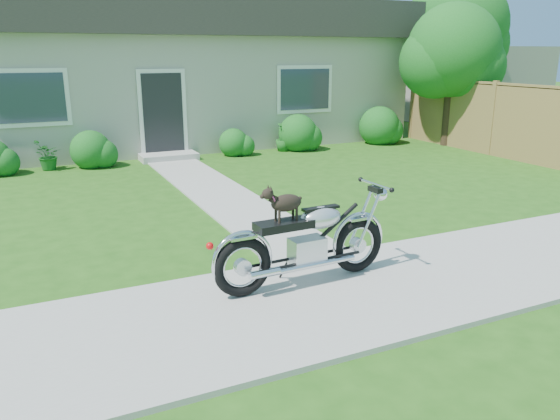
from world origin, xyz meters
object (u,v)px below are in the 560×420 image
object	(u,v)px
fence	(493,119)
potted_plant_right	(283,137)
potted_plant_left	(48,155)
motorcycle_with_dog	(307,240)
tree_near	(458,55)
tree_far	(460,32)
house	(186,67)

from	to	relation	value
fence	potted_plant_right	xyz separation A→B (m)	(-4.66, 2.80, -0.56)
potted_plant_left	potted_plant_right	xyz separation A→B (m)	(5.92, 0.00, 0.04)
fence	motorcycle_with_dog	world-z (taller)	fence
potted_plant_right	motorcycle_with_dog	distance (m)	8.93
potted_plant_left	motorcycle_with_dog	xyz separation A→B (m)	(2.31, -8.17, 0.21)
tree_near	tree_far	size ratio (longest dim) A/B	0.78
potted_plant_left	motorcycle_with_dog	bearing A→B (deg)	-74.19
potted_plant_left	potted_plant_right	world-z (taller)	potted_plant_right
fence	house	bearing A→B (deg)	135.26
house	tree_near	bearing A→B (deg)	-35.87
motorcycle_with_dog	potted_plant_right	bearing A→B (deg)	63.90
tree_near	tree_far	xyz separation A→B (m)	(2.00, 2.19, 0.72)
potted_plant_left	motorcycle_with_dog	world-z (taller)	motorcycle_with_dog
potted_plant_left	tree_far	bearing A→B (deg)	4.44
fence	tree_far	bearing A→B (deg)	60.71
tree_near	potted_plant_right	distance (m)	5.38
tree_far	house	bearing A→B (deg)	163.73
fence	tree_far	distance (m)	4.91
fence	tree_near	world-z (taller)	tree_near
tree_far	potted_plant_right	size ratio (longest dim) A/B	6.66
potted_plant_right	tree_near	bearing A→B (deg)	-14.12
house	potted_plant_left	distance (m)	5.79
house	fence	bearing A→B (deg)	-44.74
fence	potted_plant_left	world-z (taller)	fence
house	tree_near	world-z (taller)	house
potted_plant_left	motorcycle_with_dog	size ratio (longest dim) A/B	0.31
house	potted_plant_left	bearing A→B (deg)	-141.16
house	tree_far	bearing A→B (deg)	-16.27
fence	tree_near	distance (m)	2.25
house	fence	xyz separation A→B (m)	(6.30, -6.24, -1.22)
potted_plant_left	potted_plant_right	bearing A→B (deg)	0.00
house	fence	size ratio (longest dim) A/B	1.90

